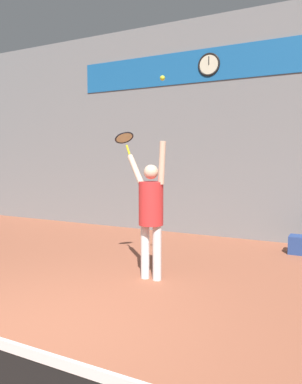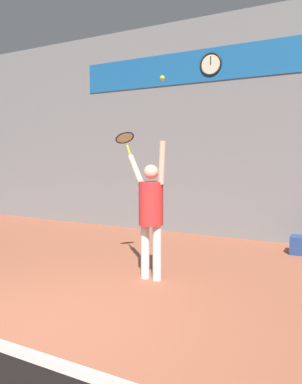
# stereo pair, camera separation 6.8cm
# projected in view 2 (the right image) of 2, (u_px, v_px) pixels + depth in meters

# --- Properties ---
(ground_plane) EXTENTS (18.00, 18.00, 0.00)m
(ground_plane) POSITION_uv_depth(u_px,v_px,m) (23.00, 334.00, 3.83)
(ground_plane) COLOR #9E563D
(back_wall) EXTENTS (18.00, 0.10, 5.00)m
(back_wall) POSITION_uv_depth(u_px,v_px,m) (210.00, 128.00, 8.61)
(back_wall) COLOR slate
(back_wall) RESTS_ON ground_plane
(sponsor_banner) EXTENTS (6.73, 0.02, 0.73)m
(sponsor_banner) POSITION_uv_depth(u_px,v_px,m) (210.00, 65.00, 8.43)
(sponsor_banner) COLOR #195B9E
(scoreboard_clock) EXTENTS (0.52, 0.05, 0.52)m
(scoreboard_clock) POSITION_uv_depth(u_px,v_px,m) (211.00, 64.00, 8.40)
(scoreboard_clock) COLOR beige
(tennis_player) EXTENTS (0.85, 0.53, 2.05)m
(tennis_player) POSITION_uv_depth(u_px,v_px,m) (151.00, 209.00, 5.51)
(tennis_player) COLOR white
(tennis_player) RESTS_ON ground_plane
(tennis_racket) EXTENTS (0.40, 0.41, 0.41)m
(tennis_racket) POSITION_uv_depth(u_px,v_px,m) (125.00, 139.00, 6.07)
(tennis_racket) COLOR yellow
(tennis_ball) EXTENTS (0.07, 0.07, 0.07)m
(tennis_ball) POSITION_uv_depth(u_px,v_px,m) (162.00, 78.00, 5.18)
(tennis_ball) COLOR #CCDB2D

